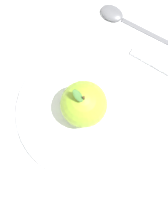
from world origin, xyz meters
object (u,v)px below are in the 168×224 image
(knife, at_px, (132,51))
(spoon, at_px, (120,17))
(dinner_plate, at_px, (84,113))
(apple, at_px, (84,104))

(knife, height_order, spoon, spoon)
(knife, xyz_separation_m, spoon, (0.04, -0.06, 0.00))
(dinner_plate, bearing_deg, apple, -68.78)
(dinner_plate, xyz_separation_m, spoon, (-0.01, -0.21, -0.00))
(apple, bearing_deg, spoon, -92.62)
(knife, distance_m, spoon, 0.07)
(apple, xyz_separation_m, spoon, (-0.01, -0.20, -0.05))
(dinner_plate, relative_size, spoon, 1.49)
(dinner_plate, xyz_separation_m, apple, (0.00, -0.01, 0.05))
(knife, bearing_deg, spoon, -53.97)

